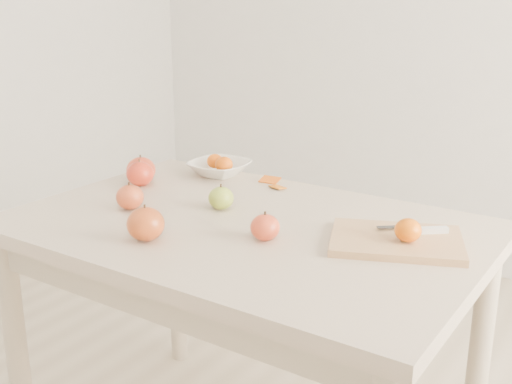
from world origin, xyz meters
The scene contains 15 objects.
table centered at (0.00, 0.00, 0.65)m, with size 1.20×0.80×0.75m.
cutting_board centered at (0.38, 0.07, 0.76)m, with size 0.30×0.22×0.02m, color tan.
board_tangerine centered at (0.41, 0.06, 0.80)m, with size 0.06×0.06×0.05m, color orange.
fruit_bowl centered at (-0.33, 0.33, 0.77)m, with size 0.19×0.19×0.05m, color white.
bowl_tangerine_near centered at (-0.35, 0.34, 0.79)m, with size 0.05×0.05×0.05m, color #E55708.
bowl_tangerine_far centered at (-0.30, 0.31, 0.79)m, with size 0.06×0.06×0.05m, color #DB5007.
orange_peel_a centered at (-0.15, 0.35, 0.75)m, with size 0.06×0.04×0.00m, color #D1560E.
orange_peel_b centered at (-0.09, 0.31, 0.75)m, with size 0.04×0.04×0.00m, color #C7610E.
paring_knife centered at (0.43, 0.14, 0.78)m, with size 0.16×0.10×0.01m.
apple_green centered at (-0.12, 0.05, 0.78)m, with size 0.07×0.07×0.06m, color olive.
apple_red_d centered at (-0.32, -0.08, 0.78)m, with size 0.08×0.08×0.07m, color maroon.
apple_red_c centered at (-0.13, -0.23, 0.79)m, with size 0.09×0.09×0.08m, color maroon.
apple_red_a centered at (-0.48, 0.12, 0.79)m, with size 0.09×0.09×0.08m, color maroon.
apple_red_b centered at (-0.46, 0.10, 0.79)m, with size 0.08×0.08×0.08m, color maroon.
apple_red_e centered at (0.11, -0.07, 0.78)m, with size 0.07×0.07×0.06m, color #A32719.
Camera 1 is at (0.88, -1.28, 1.31)m, focal length 45.00 mm.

